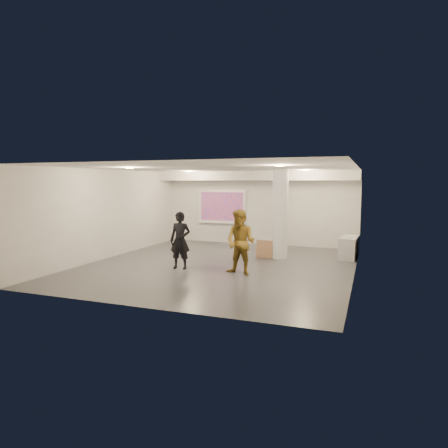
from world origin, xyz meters
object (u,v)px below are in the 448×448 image
at_px(credenza, 349,248).
at_px(projection_screen, 222,207).
at_px(man, 241,242).
at_px(column, 280,214).
at_px(woman, 180,240).

bearing_deg(credenza, projection_screen, 165.64).
xyz_separation_m(credenza, man, (-2.72, -3.52, 0.54)).
relative_size(column, credenza, 2.38).
bearing_deg(projection_screen, credenza, -19.72).
relative_size(projection_screen, credenza, 1.67).
height_order(column, man, column).
bearing_deg(projection_screen, column, -40.56).
xyz_separation_m(projection_screen, credenza, (5.32, -1.91, -1.16)).
bearing_deg(man, credenza, 62.88).
distance_m(column, credenza, 2.60).
bearing_deg(projection_screen, woman, -82.67).
relative_size(woman, man, 0.94).
bearing_deg(credenza, woman, -138.20).
bearing_deg(column, woman, -132.06).
bearing_deg(man, projection_screen, 126.12).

